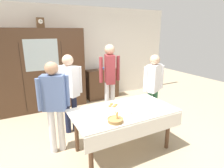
{
  "coord_description": "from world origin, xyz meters",
  "views": [
    {
      "loc": [
        -1.52,
        -2.68,
        2.03
      ],
      "look_at": [
        0.0,
        0.2,
        1.11
      ],
      "focal_mm": 30.08,
      "sensor_mm": 36.0,
      "label": 1
    }
  ],
  "objects_px": {
    "bread_basket": "(115,120)",
    "pastry_plate": "(113,106)",
    "tea_cup_far_left": "(129,112)",
    "tea_cup_back_edge": "(148,110)",
    "spoon_far_right": "(154,101)",
    "tea_cup_center": "(86,108)",
    "person_by_cabinet": "(153,83)",
    "mantel_clock": "(40,23)",
    "book_stack": "(102,68)",
    "tea_cup_near_left": "(80,114)",
    "wall_cabinet": "(42,70)",
    "spoon_mid_left": "(98,111)",
    "tea_cup_mid_left": "(122,101)",
    "tea_cup_front_edge": "(146,103)",
    "person_behind_table_right": "(54,100)",
    "dining_table": "(124,116)",
    "bookshelf_low": "(102,84)",
    "person_behind_table_left": "(69,87)",
    "person_beside_shelf": "(110,74)"
  },
  "relations": [
    {
      "from": "pastry_plate",
      "to": "dining_table",
      "type": "bearing_deg",
      "value": -70.2
    },
    {
      "from": "pastry_plate",
      "to": "tea_cup_front_edge",
      "type": "bearing_deg",
      "value": -18.49
    },
    {
      "from": "spoon_mid_left",
      "to": "person_behind_table_left",
      "type": "relative_size",
      "value": 0.07
    },
    {
      "from": "pastry_plate",
      "to": "tea_cup_near_left",
      "type": "bearing_deg",
      "value": -173.12
    },
    {
      "from": "wall_cabinet",
      "to": "person_behind_table_left",
      "type": "bearing_deg",
      "value": -79.47
    },
    {
      "from": "spoon_far_right",
      "to": "tea_cup_center",
      "type": "bearing_deg",
      "value": 170.18
    },
    {
      "from": "tea_cup_far_left",
      "to": "person_by_cabinet",
      "type": "height_order",
      "value": "person_by_cabinet"
    },
    {
      "from": "dining_table",
      "to": "person_by_cabinet",
      "type": "height_order",
      "value": "person_by_cabinet"
    },
    {
      "from": "wall_cabinet",
      "to": "tea_cup_center",
      "type": "height_order",
      "value": "wall_cabinet"
    },
    {
      "from": "bookshelf_low",
      "to": "spoon_far_right",
      "type": "distance_m",
      "value": 2.56
    },
    {
      "from": "spoon_far_right",
      "to": "bread_basket",
      "type": "bearing_deg",
      "value": -159.88
    },
    {
      "from": "tea_cup_far_left",
      "to": "person_behind_table_right",
      "type": "xyz_separation_m",
      "value": [
        -1.02,
        0.67,
        0.17
      ]
    },
    {
      "from": "wall_cabinet",
      "to": "bookshelf_low",
      "type": "height_order",
      "value": "wall_cabinet"
    },
    {
      "from": "tea_cup_back_edge",
      "to": "spoon_far_right",
      "type": "distance_m",
      "value": 0.5
    },
    {
      "from": "tea_cup_far_left",
      "to": "bread_basket",
      "type": "distance_m",
      "value": 0.36
    },
    {
      "from": "bread_basket",
      "to": "book_stack",
      "type": "bearing_deg",
      "value": 68.45
    },
    {
      "from": "tea_cup_center",
      "to": "person_behind_table_left",
      "type": "bearing_deg",
      "value": 95.08
    },
    {
      "from": "tea_cup_near_left",
      "to": "bookshelf_low",
      "type": "bearing_deg",
      "value": 58.26
    },
    {
      "from": "spoon_far_right",
      "to": "person_beside_shelf",
      "type": "relative_size",
      "value": 0.07
    },
    {
      "from": "spoon_mid_left",
      "to": "wall_cabinet",
      "type": "bearing_deg",
      "value": 101.87
    },
    {
      "from": "wall_cabinet",
      "to": "spoon_mid_left",
      "type": "xyz_separation_m",
      "value": [
        0.5,
        -2.39,
        -0.29
      ]
    },
    {
      "from": "tea_cup_back_edge",
      "to": "tea_cup_near_left",
      "type": "bearing_deg",
      "value": 160.02
    },
    {
      "from": "book_stack",
      "to": "person_beside_shelf",
      "type": "relative_size",
      "value": 0.11
    },
    {
      "from": "tea_cup_center",
      "to": "person_behind_table_right",
      "type": "bearing_deg",
      "value": 155.87
    },
    {
      "from": "tea_cup_near_left",
      "to": "tea_cup_center",
      "type": "xyz_separation_m",
      "value": [
        0.15,
        0.15,
        -0.0
      ]
    },
    {
      "from": "book_stack",
      "to": "spoon_mid_left",
      "type": "bearing_deg",
      "value": -116.65
    },
    {
      "from": "dining_table",
      "to": "tea_cup_front_edge",
      "type": "bearing_deg",
      "value": 6.08
    },
    {
      "from": "tea_cup_near_left",
      "to": "tea_cup_center",
      "type": "bearing_deg",
      "value": 45.39
    },
    {
      "from": "bookshelf_low",
      "to": "tea_cup_mid_left",
      "type": "xyz_separation_m",
      "value": [
        -0.66,
        -2.29,
        0.33
      ]
    },
    {
      "from": "tea_cup_near_left",
      "to": "tea_cup_front_edge",
      "type": "relative_size",
      "value": 1.0
    },
    {
      "from": "tea_cup_back_edge",
      "to": "tea_cup_mid_left",
      "type": "height_order",
      "value": "same"
    },
    {
      "from": "book_stack",
      "to": "person_by_cabinet",
      "type": "distance_m",
      "value": 2.08
    },
    {
      "from": "mantel_clock",
      "to": "bread_basket",
      "type": "height_order",
      "value": "mantel_clock"
    },
    {
      "from": "bread_basket",
      "to": "spoon_far_right",
      "type": "height_order",
      "value": "bread_basket"
    },
    {
      "from": "mantel_clock",
      "to": "person_beside_shelf",
      "type": "bearing_deg",
      "value": -45.63
    },
    {
      "from": "book_stack",
      "to": "tea_cup_far_left",
      "type": "relative_size",
      "value": 1.54
    },
    {
      "from": "tea_cup_mid_left",
      "to": "bread_basket",
      "type": "distance_m",
      "value": 0.8
    },
    {
      "from": "spoon_mid_left",
      "to": "tea_cup_near_left",
      "type": "bearing_deg",
      "value": -174.66
    },
    {
      "from": "tea_cup_front_edge",
      "to": "pastry_plate",
      "type": "bearing_deg",
      "value": 161.51
    },
    {
      "from": "tea_cup_front_edge",
      "to": "tea_cup_far_left",
      "type": "relative_size",
      "value": 1.0
    },
    {
      "from": "pastry_plate",
      "to": "person_behind_table_right",
      "type": "relative_size",
      "value": 0.18
    },
    {
      "from": "bread_basket",
      "to": "tea_cup_back_edge",
      "type": "bearing_deg",
      "value": 7.18
    },
    {
      "from": "bookshelf_low",
      "to": "tea_cup_far_left",
      "type": "height_order",
      "value": "bookshelf_low"
    },
    {
      "from": "bookshelf_low",
      "to": "tea_cup_back_edge",
      "type": "xyz_separation_m",
      "value": [
        -0.5,
        -2.84,
        0.33
      ]
    },
    {
      "from": "tea_cup_near_left",
      "to": "pastry_plate",
      "type": "xyz_separation_m",
      "value": [
        0.61,
        0.07,
        -0.01
      ]
    },
    {
      "from": "bread_basket",
      "to": "pastry_plate",
      "type": "relative_size",
      "value": 0.86
    },
    {
      "from": "tea_cup_center",
      "to": "person_by_cabinet",
      "type": "height_order",
      "value": "person_by_cabinet"
    },
    {
      "from": "mantel_clock",
      "to": "person_beside_shelf",
      "type": "xyz_separation_m",
      "value": [
        1.24,
        -1.27,
        -1.15
      ]
    },
    {
      "from": "bookshelf_low",
      "to": "tea_cup_far_left",
      "type": "bearing_deg",
      "value": -106.49
    },
    {
      "from": "wall_cabinet",
      "to": "person_behind_table_left",
      "type": "distance_m",
      "value": 1.56
    }
  ]
}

